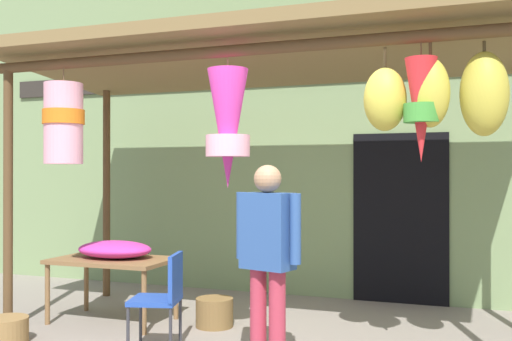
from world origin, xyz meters
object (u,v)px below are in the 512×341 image
wicker_basket_spare (6,330)px  folding_chair (164,293)px  wicker_basket_by_table (214,312)px  display_table (113,265)px  flower_heap_on_table (116,249)px  vendor_in_orange (268,250)px

wicker_basket_spare → folding_chair: bearing=9.7°
wicker_basket_by_table → folding_chair: bearing=-94.4°
display_table → wicker_basket_by_table: 1.17m
flower_heap_on_table → vendor_in_orange: (1.97, -0.90, 0.20)m
folding_chair → vendor_in_orange: bearing=-8.2°
display_table → wicker_basket_by_table: display_table is taller
folding_chair → wicker_basket_by_table: size_ratio=2.25×
display_table → wicker_basket_spare: size_ratio=3.14×
flower_heap_on_table → vendor_in_orange: size_ratio=0.51×
folding_chair → wicker_basket_spare: 1.54m
display_table → flower_heap_on_table: bearing=67.0°
wicker_basket_by_table → vendor_in_orange: size_ratio=0.23×
vendor_in_orange → display_table: bearing=156.3°
display_table → folding_chair: bearing=-36.1°
display_table → folding_chair: size_ratio=1.45×
display_table → wicker_basket_spare: (-0.47, -0.98, -0.47)m
wicker_basket_spare → vendor_in_orange: (2.46, 0.11, 0.82)m
wicker_basket_by_table → flower_heap_on_table: bearing=-172.0°
display_table → vendor_in_orange: (1.98, -0.87, 0.35)m
display_table → wicker_basket_spare: display_table is taller
folding_chair → wicker_basket_spare: (-1.47, -0.25, -0.39)m
wicker_basket_by_table → wicker_basket_spare: bearing=-143.1°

